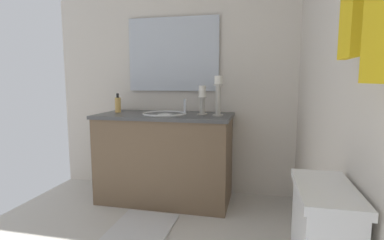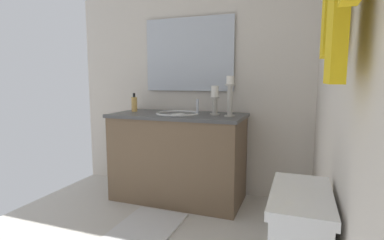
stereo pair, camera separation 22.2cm
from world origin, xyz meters
TOP-DOWN VIEW (x-y plane):
  - wall_back at (0.00, 1.21)m, footprint 2.44×0.04m
  - wall_left at (-1.22, 0.00)m, footprint 0.04×2.42m
  - vanity_cabinet at (-0.89, 0.01)m, footprint 0.58×1.22m
  - sink_basin at (-0.89, 0.01)m, footprint 0.40×0.40m
  - mirror at (-1.17, 0.01)m, footprint 0.02×0.90m
  - candle_holder_tall at (-0.86, 0.50)m, footprint 0.09×0.09m
  - candle_holder_short at (-0.92, 0.35)m, footprint 0.09×0.09m
  - soap_bottle at (-0.93, -0.46)m, footprint 0.06×0.06m
  - bath_mat at (-0.27, 0.01)m, footprint 0.60×0.44m

SIDE VIEW (x-z plane):
  - bath_mat at x=-0.27m, z-range 0.00..0.02m
  - vanity_cabinet at x=-0.89m, z-range 0.00..0.80m
  - sink_basin at x=-0.89m, z-range 0.64..0.89m
  - soap_bottle at x=-0.93m, z-range 0.79..0.97m
  - candle_holder_short at x=-0.92m, z-range 0.81..1.07m
  - candle_holder_tall at x=-0.86m, z-range 0.81..1.15m
  - wall_back at x=0.00m, z-range 0.00..2.45m
  - wall_left at x=-1.22m, z-range 0.00..2.45m
  - mirror at x=-1.17m, z-range 1.00..1.70m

